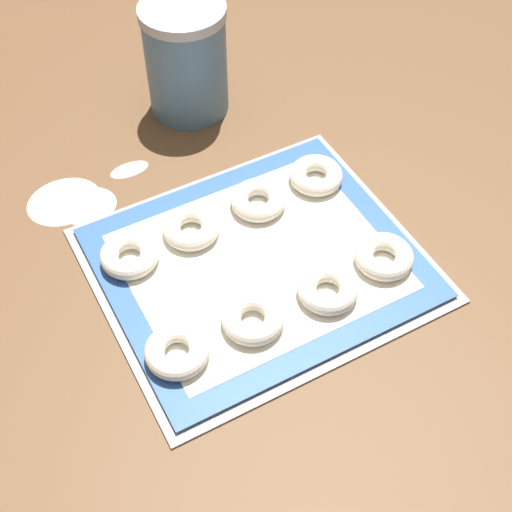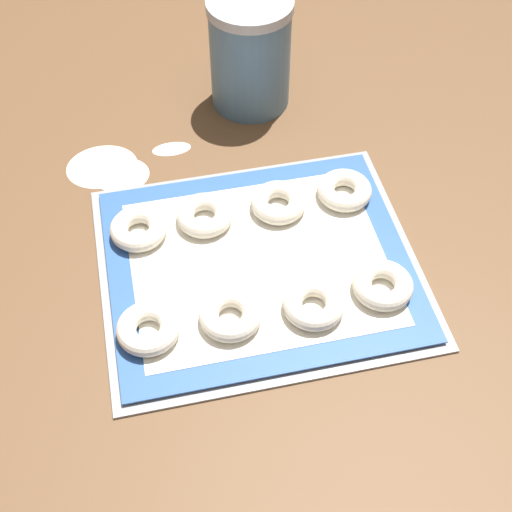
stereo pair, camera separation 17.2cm
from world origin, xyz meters
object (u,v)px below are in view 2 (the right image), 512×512
Objects in this scene: bagel_front_far_left at (148,329)px; bagel_back_mid_left at (204,215)px; baking_tray at (256,265)px; bagel_front_far_right at (383,285)px; flour_canister at (250,53)px; bagel_back_far_left at (138,229)px; bagel_front_mid_left at (230,315)px; bagel_back_far_right at (344,190)px; bagel_front_mid_right at (314,304)px; bagel_back_mid_right at (278,203)px.

bagel_front_far_left and bagel_back_mid_left have the same top height.
bagel_front_far_left reaches higher than baking_tray.
flour_canister reaches higher than bagel_front_far_right.
bagel_front_far_left and bagel_back_far_left have the same top height.
bagel_back_far_left is at bearing 119.77° from bagel_front_mid_left.
bagel_back_mid_left is at bearing -178.50° from bagel_back_far_right.
bagel_back_far_right is 0.28m from flour_canister.
bagel_front_far_left is 0.21m from bagel_front_mid_right.
bagel_front_far_left and bagel_back_far_right have the same top height.
bagel_back_mid_left is at bearing 140.30° from bagel_front_far_right.
bagel_back_mid_left is at bearing 91.08° from bagel_front_mid_left.
bagel_back_mid_right is at bearing -177.99° from bagel_back_far_right.
bagel_back_far_left and bagel_back_mid_left have the same top height.
bagel_back_far_right is at bearing 30.16° from bagel_front_far_left.
bagel_back_far_right is at bearing 1.50° from bagel_back_mid_left.
bagel_back_mid_right is at bearing 40.12° from bagel_front_far_left.
bagel_front_far_left is 1.00× the size of bagel_front_mid_left.
flour_canister is (0.22, 0.44, 0.07)m from bagel_front_far_left.
bagel_front_far_right is at bearing -90.42° from bagel_back_far_right.
flour_canister is (0.07, 0.36, 0.09)m from baking_tray.
bagel_back_far_right is at bearing 2.06° from bagel_back_far_left.
bagel_back_mid_left is (-0.00, 0.18, 0.00)m from bagel_front_mid_left.
bagel_front_mid_right is at bearing -117.47° from bagel_back_far_right.
flour_canister reaches higher than bagel_back_far_left.
bagel_back_mid_left and bagel_back_far_right have the same top height.
flour_canister reaches higher than bagel_front_mid_right.
bagel_front_far_right and bagel_back_mid_right have the same top height.
baking_tray is 0.18m from bagel_back_far_right.
bagel_front_mid_right and bagel_back_mid_left have the same top height.
bagel_back_mid_left is 0.30m from flour_canister.
bagel_back_mid_right is 0.10m from bagel_back_far_right.
bagel_front_mid_left is 1.00× the size of bagel_front_far_right.
bagel_back_mid_right is at bearing 90.82° from bagel_front_mid_right.
bagel_front_far_left and bagel_front_mid_right have the same top height.
flour_canister reaches higher than bagel_front_far_left.
flour_canister is (-0.08, 0.44, 0.07)m from bagel_front_far_right.
bagel_back_far_left and bagel_back_far_right have the same top height.
bagel_front_mid_right is at bearing -173.96° from bagel_front_far_right.
bagel_back_far_left is at bearing -177.94° from bagel_back_far_right.
bagel_front_mid_right is at bearing -58.66° from bagel_back_mid_left.
bagel_front_far_right is (0.31, 0.00, 0.00)m from bagel_front_far_left.
flour_canister is at bearing 107.71° from bagel_back_far_right.
bagel_back_mid_right is at bearing 1.03° from bagel_back_mid_left.
bagel_back_mid_left reaches higher than baking_tray.
bagel_back_mid_left is (0.10, 0.17, 0.00)m from bagel_front_far_left.
bagel_front_far_right is at bearing -39.70° from bagel_back_mid_left.
bagel_back_far_left is at bearing -128.45° from flour_canister.
bagel_front_mid_left is at bearing -120.55° from bagel_back_mid_right.
bagel_back_far_left is 0.36m from flour_canister.
baking_tray is at bearing -120.20° from bagel_back_mid_right.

